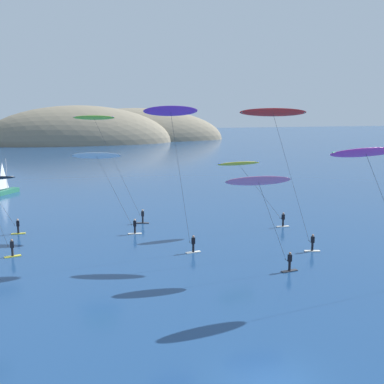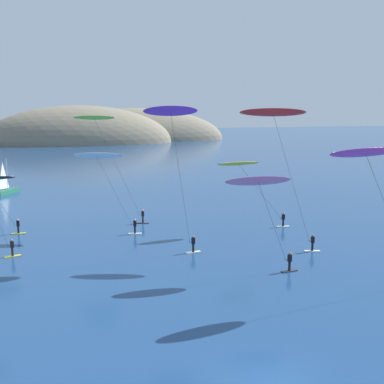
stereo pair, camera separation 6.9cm
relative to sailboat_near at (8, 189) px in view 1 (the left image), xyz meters
The scene contains 10 objects.
ground_plane 64.60m from the sailboat_near, 74.62° to the right, with size 600.00×600.00×0.00m, color navy.
headland_island 117.67m from the sailboat_near, 79.84° to the left, with size 127.04×40.58×29.53m.
sailboat_near is the anchor object (origin of this frame).
kitesurfer_magenta 61.55m from the sailboat_near, 61.95° to the right, with size 9.67×2.35×11.14m.
kitesurfer_purple 45.15m from the sailboat_near, 65.92° to the right, with size 5.43×1.67×14.02m.
kitesurfer_red 51.09m from the sailboat_near, 56.77° to the right, with size 7.89×3.05×13.80m.
kitesurfer_pink 53.02m from the sailboat_near, 63.73° to the right, with size 6.61×1.73×8.45m.
kitesurfer_lime 30.33m from the sailboat_near, 63.76° to the right, with size 8.52×3.17×12.97m.
kitesurfer_white 33.60m from the sailboat_near, 68.46° to the right, with size 7.30×2.51×9.17m.
kitesurfer_yellow 43.81m from the sailboat_near, 50.89° to the right, with size 9.36×1.73×8.05m.
Camera 1 is at (-10.15, -20.29, 13.74)m, focal length 45.00 mm.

